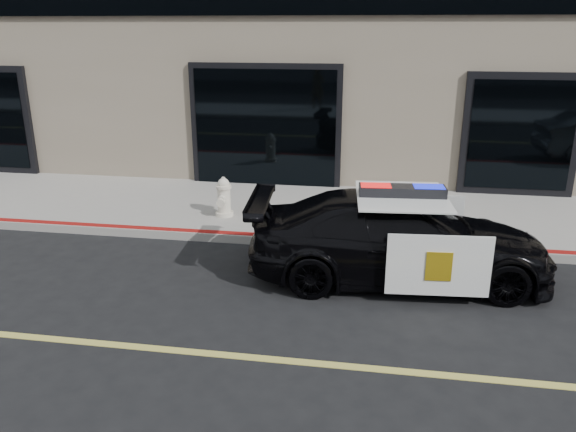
# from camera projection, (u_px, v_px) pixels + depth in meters

# --- Properties ---
(ground) EXTENTS (120.00, 120.00, 0.00)m
(ground) POSITION_uv_depth(u_px,v_px,m) (232.00, 356.00, 6.52)
(ground) COLOR black
(ground) RESTS_ON ground
(sidewalk_n) EXTENTS (60.00, 3.50, 0.15)m
(sidewalk_n) POSITION_uv_depth(u_px,v_px,m) (298.00, 211.00, 11.40)
(sidewalk_n) COLOR gray
(sidewalk_n) RESTS_ON ground
(police_car) EXTENTS (2.48, 4.72, 1.46)m
(police_car) POSITION_uv_depth(u_px,v_px,m) (399.00, 238.00, 8.33)
(police_car) COLOR black
(police_car) RESTS_ON ground
(fire_hydrant) EXTENTS (0.35, 0.48, 0.77)m
(fire_hydrant) POSITION_uv_depth(u_px,v_px,m) (224.00, 198.00, 10.76)
(fire_hydrant) COLOR silver
(fire_hydrant) RESTS_ON sidewalk_n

